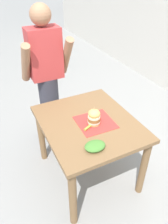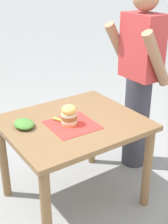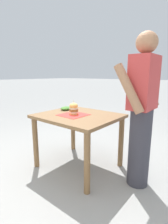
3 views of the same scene
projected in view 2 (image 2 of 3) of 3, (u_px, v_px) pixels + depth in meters
The scene contains 7 objects.
ground_plane at pixel (74, 199), 2.67m from camera, with size 80.00×80.00×0.00m, color gray.
patio_table at pixel (73, 135), 2.41m from camera, with size 0.88×1.02×0.74m.
serving_paper at pixel (72, 125), 2.30m from camera, with size 0.34×0.34×0.00m, color red.
sandwich at pixel (69, 115), 2.28m from camera, with size 0.12×0.12×0.19m.
pickle_spear at pixel (58, 120), 2.35m from camera, with size 0.02×0.02×0.09m, color #8EA83D.
side_salad at pixel (24, 124), 2.26m from camera, with size 0.18×0.14×0.05m, color #477F33.
diner_across_table at pixel (139, 79), 2.81m from camera, with size 0.55×0.35×1.69m.
Camera 2 is at (1.79, -1.12, 1.80)m, focal length 50.00 mm.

